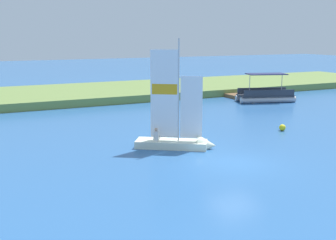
{
  "coord_description": "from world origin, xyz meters",
  "views": [
    {
      "loc": [
        -12.27,
        -17.28,
        6.49
      ],
      "look_at": [
        -0.82,
        6.34,
        1.2
      ],
      "focal_mm": 44.83,
      "sensor_mm": 36.0,
      "label": 1
    }
  ],
  "objects": [
    {
      "name": "shore_bank",
      "position": [
        0.0,
        27.11,
        0.39
      ],
      "size": [
        80.0,
        13.38,
        0.77
      ],
      "primitive_type": "cube",
      "color": "olive",
      "rests_on": "ground"
    },
    {
      "name": "pontoon_boat",
      "position": [
        14.63,
        15.86,
        0.66
      ],
      "size": [
        5.98,
        3.68,
        2.81
      ],
      "rotation": [
        0.0,
        0.0,
        -0.3
      ],
      "color": "#B2B2B7",
      "rests_on": "ground"
    },
    {
      "name": "channel_buoy",
      "position": [
        7.3,
        4.83,
        0.23
      ],
      "size": [
        0.45,
        0.45,
        0.45
      ],
      "primitive_type": "sphere",
      "color": "yellow",
      "rests_on": "ground"
    },
    {
      "name": "ground_plane",
      "position": [
        0.0,
        0.0,
        0.0
      ],
      "size": [
        200.0,
        200.0,
        0.0
      ],
      "primitive_type": "plane",
      "color": "#2D609E"
    },
    {
      "name": "wooden_dock",
      "position": [
        13.65,
        18.19,
        0.19
      ],
      "size": [
        1.84,
        5.46,
        0.37
      ],
      "primitive_type": "cube",
      "color": "brown",
      "rests_on": "ground"
    },
    {
      "name": "sailboat",
      "position": [
        -1.04,
        3.8,
        0.5
      ],
      "size": [
        4.62,
        3.7,
        6.76
      ],
      "rotation": [
        0.0,
        0.0,
        -0.59
      ],
      "color": "silver",
      "rests_on": "ground"
    }
  ]
}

